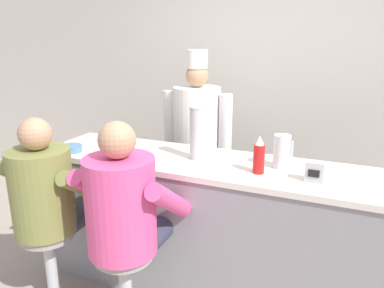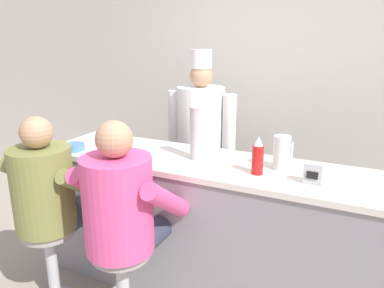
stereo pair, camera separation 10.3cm
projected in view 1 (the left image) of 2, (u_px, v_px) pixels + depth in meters
name	position (u px, v px, depth m)	size (l,w,h in m)	color
wall_back	(268.00, 88.00, 3.83)	(10.00, 0.06, 2.70)	beige
diner_counter	(218.00, 228.00, 2.73)	(2.69, 0.65, 1.02)	gray
ketchup_bottle_red	(259.00, 156.00, 2.36)	(0.07, 0.07, 0.24)	red
water_pitcher_clear	(282.00, 151.00, 2.46)	(0.13, 0.11, 0.22)	silver
breakfast_plate	(121.00, 156.00, 2.67)	(0.24, 0.24, 0.05)	white
cereal_bowl	(71.00, 148.00, 2.82)	(0.16, 0.16, 0.05)	#4C7FB7
coffee_mug_tan	(111.00, 141.00, 2.93)	(0.14, 0.09, 0.09)	beige
cup_stack_steel	(196.00, 133.00, 2.61)	(0.10, 0.10, 0.38)	#B7BABF
napkin_dispenser_chrome	(314.00, 172.00, 2.23)	(0.11, 0.07, 0.13)	silver
diner_seated_olive	(47.00, 196.00, 2.48)	(0.61, 0.60, 1.38)	#B2B5BA
diner_seated_pink	(125.00, 211.00, 2.25)	(0.64, 0.63, 1.41)	#B2B5BA
cook_in_whites_near	(197.00, 135.00, 3.53)	(0.68, 0.44, 1.75)	#232328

